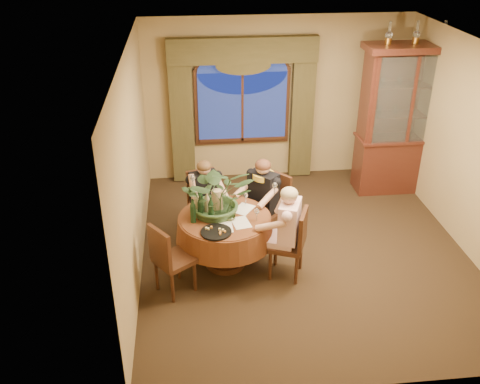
{
  "coord_description": "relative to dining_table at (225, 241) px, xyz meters",
  "views": [
    {
      "loc": [
        -1.56,
        -6.2,
        4.27
      ],
      "look_at": [
        -0.93,
        -0.25,
        1.1
      ],
      "focal_mm": 40.0,
      "sensor_mm": 36.0,
      "label": 1
    }
  ],
  "objects": [
    {
      "name": "chair_back",
      "position": [
        -0.22,
        0.8,
        0.1
      ],
      "size": [
        0.52,
        0.52,
        0.96
      ],
      "primitive_type": "cube",
      "rotation": [
        0.0,
        0.0,
        -2.87
      ],
      "color": "black",
      "rests_on": "floor"
    },
    {
      "name": "wine_bottle_2",
      "position": [
        -0.3,
        0.18,
        0.54
      ],
      "size": [
        0.07,
        0.07,
        0.33
      ],
      "primitive_type": "cylinder",
      "color": "black",
      "rests_on": "dining_table"
    },
    {
      "name": "wine_glass_person_pink",
      "position": [
        0.4,
        -0.15,
        0.46
      ],
      "size": [
        0.07,
        0.07,
        0.18
      ],
      "primitive_type": null,
      "color": "silver",
      "rests_on": "dining_table"
    },
    {
      "name": "wine_bottle_1",
      "position": [
        -0.31,
        -0.03,
        0.54
      ],
      "size": [
        0.07,
        0.07,
        0.33
      ],
      "primitive_type": "cylinder",
      "color": "black",
      "rests_on": "dining_table"
    },
    {
      "name": "window",
      "position": [
        0.52,
        2.68,
        0.92
      ],
      "size": [
        1.62,
        0.1,
        1.32
      ],
      "primitive_type": null,
      "color": "navy",
      "rests_on": "wall_back"
    },
    {
      "name": "oil_lamp_right",
      "position": [
        3.52,
        1.95,
        2.26
      ],
      "size": [
        0.11,
        0.11,
        0.34
      ],
      "primitive_type": null,
      "color": "#A5722D",
      "rests_on": "china_cabinet"
    },
    {
      "name": "chair_back_right",
      "position": [
        0.69,
        0.62,
        0.1
      ],
      "size": [
        0.59,
        0.59,
        0.96
      ],
      "primitive_type": "cube",
      "rotation": [
        0.0,
        0.0,
        -3.99
      ],
      "color": "black",
      "rests_on": "floor"
    },
    {
      "name": "oil_lamp_center",
      "position": [
        3.09,
        1.95,
        2.26
      ],
      "size": [
        0.11,
        0.11,
        0.34
      ],
      "primitive_type": null,
      "color": "#A5722D",
      "rests_on": "china_cabinet"
    },
    {
      "name": "wine_glass_person_scarf",
      "position": [
        0.31,
        0.29,
        0.46
      ],
      "size": [
        0.07,
        0.07,
        0.18
      ],
      "primitive_type": null,
      "color": "silver",
      "rests_on": "dining_table"
    },
    {
      "name": "centerpiece_plant",
      "position": [
        -0.07,
        0.13,
        0.98
      ],
      "size": [
        0.92,
        1.03,
        0.8
      ],
      "primitive_type": "imported",
      "color": "#34552F",
      "rests_on": "dining_table"
    },
    {
      "name": "wine_bottle_4",
      "position": [
        -0.18,
        -0.07,
        0.54
      ],
      "size": [
        0.07,
        0.07,
        0.33
      ],
      "primitive_type": "cylinder",
      "color": "black",
      "rests_on": "dining_table"
    },
    {
      "name": "ceiling",
      "position": [
        1.12,
        0.25,
        2.42
      ],
      "size": [
        5.0,
        5.0,
        0.0
      ],
      "primitive_type": "plane",
      "rotation": [
        3.14,
        0.0,
        0.0
      ],
      "color": "white",
      "rests_on": "wall_back"
    },
    {
      "name": "drapery_left",
      "position": [
        -0.5,
        2.63,
        0.8
      ],
      "size": [
        0.38,
        0.14,
        2.32
      ],
      "primitive_type": "cube",
      "color": "#3F391C",
      "rests_on": "floor"
    },
    {
      "name": "wall_right",
      "position": [
        3.38,
        0.25,
        1.02
      ],
      "size": [
        0.0,
        5.0,
        5.0
      ],
      "primitive_type": "plane",
      "rotation": [
        1.57,
        0.0,
        -1.57
      ],
      "color": "#9E8453",
      "rests_on": "ground"
    },
    {
      "name": "wine_glass_person_back",
      "position": [
        -0.12,
        0.41,
        0.46
      ],
      "size": [
        0.07,
        0.07,
        0.18
      ],
      "primitive_type": null,
      "color": "silver",
      "rests_on": "dining_table"
    },
    {
      "name": "tasting_paper_2",
      "position": [
        -0.03,
        -0.25,
        0.38
      ],
      "size": [
        0.21,
        0.3,
        0.0
      ],
      "primitive_type": "cube",
      "rotation": [
        0.0,
        0.0,
        0.01
      ],
      "color": "white",
      "rests_on": "dining_table"
    },
    {
      "name": "wall_back",
      "position": [
        1.12,
        2.75,
        1.02
      ],
      "size": [
        4.5,
        0.0,
        4.5
      ],
      "primitive_type": "plane",
      "rotation": [
        1.57,
        0.0,
        0.0
      ],
      "color": "#9E8453",
      "rests_on": "ground"
    },
    {
      "name": "person_pink",
      "position": [
        0.79,
        -0.3,
        0.27
      ],
      "size": [
        0.56,
        0.58,
        1.28
      ],
      "primitive_type": null,
      "rotation": [
        0.0,
        0.0,
        1.21
      ],
      "color": "beige",
      "rests_on": "floor"
    },
    {
      "name": "tasting_paper_0",
      "position": [
        0.19,
        -0.18,
        0.38
      ],
      "size": [
        0.26,
        0.34,
        0.0
      ],
      "primitive_type": "cube",
      "rotation": [
        0.0,
        0.0,
        0.2
      ],
      "color": "white",
      "rests_on": "dining_table"
    },
    {
      "name": "wine_bottle_0",
      "position": [
        -0.35,
        0.1,
        0.54
      ],
      "size": [
        0.07,
        0.07,
        0.33
      ],
      "primitive_type": "cylinder",
      "color": "tan",
      "rests_on": "dining_table"
    },
    {
      "name": "drapery_right",
      "position": [
        1.56,
        2.63,
        0.8
      ],
      "size": [
        0.38,
        0.14,
        2.32
      ],
      "primitive_type": "cube",
      "color": "#3F391C",
      "rests_on": "floor"
    },
    {
      "name": "tasting_paper_1",
      "position": [
        0.27,
        0.17,
        0.38
      ],
      "size": [
        0.34,
        0.37,
        0.0
      ],
      "primitive_type": "cube",
      "rotation": [
        0.0,
        0.0,
        -0.61
      ],
      "color": "white",
      "rests_on": "dining_table"
    },
    {
      "name": "dining_table",
      "position": [
        0.0,
        0.0,
        0.0
      ],
      "size": [
        1.57,
        1.57,
        0.75
      ],
      "primitive_type": "cylinder",
      "rotation": [
        0.0,
        0.0,
        -0.25
      ],
      "color": "maroon",
      "rests_on": "floor"
    },
    {
      "name": "floor",
      "position": [
        1.12,
        0.25,
        -0.38
      ],
      "size": [
        5.0,
        5.0,
        0.0
      ],
      "primitive_type": "plane",
      "color": "black",
      "rests_on": "ground"
    },
    {
      "name": "wine_bottle_3",
      "position": [
        -0.22,
        0.06,
        0.54
      ],
      "size": [
        0.07,
        0.07,
        0.33
      ],
      "primitive_type": "cylinder",
      "color": "tan",
      "rests_on": "dining_table"
    },
    {
      "name": "stoneware_vase",
      "position": [
        -0.09,
        0.15,
        0.53
      ],
      "size": [
        0.17,
        0.17,
        0.31
      ],
      "primitive_type": null,
      "color": "#967E5D",
      "rests_on": "dining_table"
    },
    {
      "name": "person_back",
      "position": [
        -0.23,
        0.77,
        0.23
      ],
      "size": [
        0.53,
        0.51,
        1.21
      ],
      "primitive_type": null,
      "rotation": [
        0.0,
        0.0,
        -2.86
      ],
      "color": "black",
      "rests_on": "floor"
    },
    {
      "name": "chair_right",
      "position": [
        0.77,
        -0.3,
        0.1
      ],
      "size": [
        0.54,
        0.54,
        0.96
      ],
      "primitive_type": "cube",
      "rotation": [
        0.0,
        0.0,
        1.2
      ],
      "color": "black",
      "rests_on": "floor"
    },
    {
      "name": "cheese_platter",
      "position": [
        -0.14,
        -0.38,
        0.39
      ],
      "size": [
        0.38,
        0.38,
        0.02
      ],
      "primitive_type": "cylinder",
      "color": "black",
      "rests_on": "dining_table"
    },
    {
      "name": "olive_bowl",
      "position": [
        0.06,
        -0.07,
        0.4
      ],
      "size": [
        0.14,
        0.14,
        0.04
      ],
      "primitive_type": "imported",
      "color": "#48512B",
      "rests_on": "dining_table"
    },
    {
      "name": "arched_transom",
      "position": [
        0.53,
        2.68,
        1.71
      ],
      "size": [
        1.6,
        0.06,
        0.44
      ],
      "primitive_type": null,
      "color": "navy",
      "rests_on": "wall_back"
    },
    {
      "name": "wine_bottle_5",
      "position": [
        -0.41,
        -0.09,
        0.54
      ],
      "size": [
        0.07,
        0.07,
        0.33
      ],
      "primitive_type": "cylinder",
      "color": "black",
      "rests_on": "dining_table"
    },
    {
      "name": "china_cabinet",
      "position": [
        3.09,
        1.95,
        0.86
      ],
      "size": [
        1.52,
        0.6,
        2.46
      ],
      "primitive_type": "cube",
      "color": "#3D1710",
      "rests_on": "floor"
    },
    {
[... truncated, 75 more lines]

